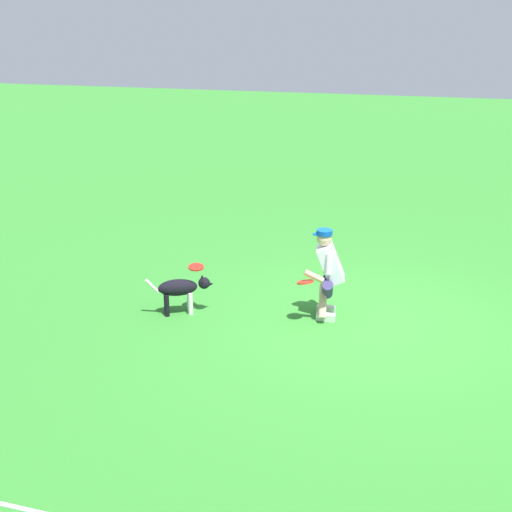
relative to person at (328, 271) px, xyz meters
The scene contains 5 objects.
ground_plane 0.93m from the person, 167.26° to the left, with size 60.00×60.00×0.00m, color #31802C.
person is the anchor object (origin of this frame).
dog 2.10m from the person, 13.57° to the left, with size 0.90×0.52×0.56m.
frisbee_flying 1.87m from the person, 11.55° to the left, with size 0.22×0.22×0.02m, color red.
frisbee_held 0.40m from the person, 48.86° to the left, with size 0.24×0.24×0.02m, color red.
Camera 1 is at (-1.03, 8.65, 4.04)m, focal length 47.59 mm.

